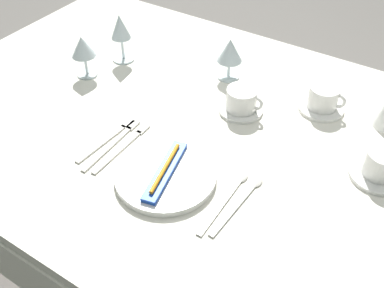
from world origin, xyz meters
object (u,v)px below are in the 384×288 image
(coffee_cup_right, at_px, (324,97))
(wine_glass_right, at_px, (120,30))
(spoon_dessert, at_px, (243,198))
(coffee_cup_far, at_px, (382,164))
(fork_inner, at_px, (114,142))
(spoon_soup, at_px, (229,194))
(wine_glass_left, at_px, (83,48))
(dinner_plate, at_px, (165,175))
(toothbrush_package, at_px, (165,170))
(fork_outer, at_px, (124,146))
(fork_salad, at_px, (109,138))
(coffee_cup_left, at_px, (242,99))
(wine_glass_centre, at_px, (230,52))

(coffee_cup_right, relative_size, wine_glass_right, 0.67)
(spoon_dessert, distance_m, coffee_cup_far, 0.35)
(fork_inner, bearing_deg, spoon_soup, 0.83)
(wine_glass_left, bearing_deg, coffee_cup_right, 18.29)
(coffee_cup_right, bearing_deg, spoon_soup, -98.57)
(dinner_plate, relative_size, toothbrush_package, 1.17)
(spoon_soup, bearing_deg, toothbrush_package, -167.41)
(fork_outer, relative_size, fork_salad, 1.05)
(dinner_plate, bearing_deg, fork_salad, 170.35)
(toothbrush_package, distance_m, wine_glass_left, 0.53)
(coffee_cup_right, height_order, coffee_cup_far, same)
(wine_glass_right, bearing_deg, coffee_cup_right, 8.16)
(dinner_plate, xyz_separation_m, coffee_cup_far, (0.43, 0.29, 0.03))
(fork_outer, relative_size, wine_glass_right, 1.39)
(fork_salad, bearing_deg, wine_glass_left, 142.13)
(toothbrush_package, bearing_deg, fork_inner, 170.92)
(coffee_cup_left, bearing_deg, dinner_plate, -95.26)
(fork_salad, distance_m, wine_glass_centre, 0.46)
(coffee_cup_right, height_order, wine_glass_centre, wine_glass_centre)
(dinner_plate, bearing_deg, coffee_cup_far, 33.26)
(coffee_cup_far, bearing_deg, spoon_dessert, -135.28)
(coffee_cup_far, relative_size, wine_glass_centre, 0.79)
(toothbrush_package, bearing_deg, coffee_cup_left, 84.74)
(wine_glass_right, bearing_deg, spoon_dessert, -27.97)
(fork_inner, bearing_deg, fork_salad, 165.82)
(fork_inner, xyz_separation_m, fork_salad, (-0.02, 0.01, 0.00))
(fork_salad, height_order, wine_glass_left, wine_glass_left)
(fork_outer, bearing_deg, wine_glass_left, 147.04)
(fork_inner, distance_m, spoon_soup, 0.35)
(spoon_dessert, relative_size, wine_glass_right, 1.36)
(spoon_dessert, distance_m, coffee_cup_left, 0.34)
(fork_outer, height_order, wine_glass_centre, wine_glass_centre)
(fork_salad, xyz_separation_m, spoon_soup, (0.37, -0.00, -0.00))
(spoon_soup, bearing_deg, spoon_dessert, 12.98)
(fork_outer, xyz_separation_m, coffee_cup_left, (0.19, 0.30, 0.04))
(fork_outer, height_order, fork_inner, same)
(coffee_cup_far, bearing_deg, wine_glass_right, 174.18)
(coffee_cup_right, bearing_deg, wine_glass_centre, 179.87)
(wine_glass_left, height_order, wine_glass_right, wine_glass_right)
(fork_inner, height_order, fork_salad, same)
(coffee_cup_right, distance_m, coffee_cup_far, 0.28)
(coffee_cup_left, xyz_separation_m, wine_glass_left, (-0.50, -0.10, 0.05))
(dinner_plate, height_order, fork_outer, dinner_plate)
(fork_outer, distance_m, wine_glass_centre, 0.45)
(dinner_plate, height_order, fork_inner, dinner_plate)
(coffee_cup_left, distance_m, wine_glass_centre, 0.18)
(coffee_cup_left, relative_size, wine_glass_centre, 0.82)
(coffee_cup_far, xyz_separation_m, wine_glass_left, (-0.91, -0.05, 0.05))
(toothbrush_package, distance_m, fork_outer, 0.16)
(dinner_plate, height_order, spoon_soup, dinner_plate)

